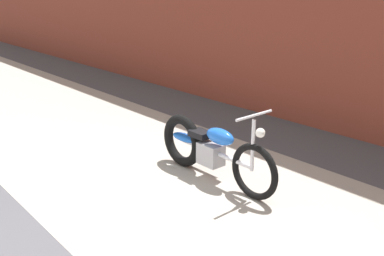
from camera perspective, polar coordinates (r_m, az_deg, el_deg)
ground_plane at (r=4.71m, az=-18.23°, el=-13.13°), size 80.00×80.00×0.00m
sidewalk_slab at (r=5.49m, az=-1.20°, el=-7.38°), size 36.00×3.50×0.01m
motorcycle_blue at (r=5.54m, az=1.96°, el=-2.67°), size 2.01×0.58×1.03m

